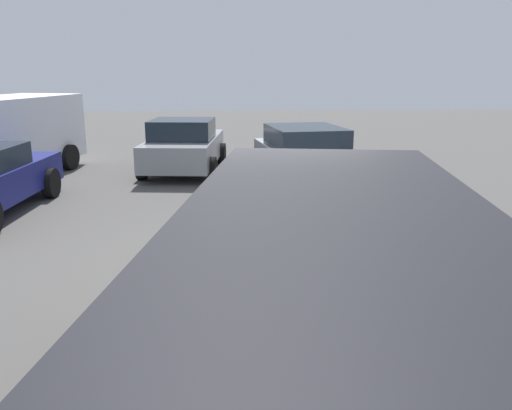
{
  "coord_description": "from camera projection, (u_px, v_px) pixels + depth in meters",
  "views": [
    {
      "loc": [
        -7.24,
        0.69,
        2.78
      ],
      "look_at": [
        0.0,
        0.3,
        0.9
      ],
      "focal_mm": 36.73,
      "sensor_mm": 36.0,
      "label": 1
    }
  ],
  "objects": [
    {
      "name": "art_car_decorated",
      "position": [
        277.0,
        218.0,
        7.58
      ],
      "size": [
        4.73,
        3.03,
        1.57
      ],
      "rotation": [
        0.0,
        0.0,
        2.83
      ],
      "color": "beige",
      "rests_on": "ground"
    },
    {
      "name": "parked_sedan_far_right",
      "position": [
        184.0,
        146.0,
        14.62
      ],
      "size": [
        4.3,
        2.32,
        1.47
      ],
      "rotation": [
        0.0,
        0.0,
        -0.09
      ],
      "color": "gray",
      "rests_on": "ground"
    },
    {
      "name": "parked_sedan_behind_right",
      "position": [
        308.0,
        159.0,
        12.29
      ],
      "size": [
        4.75,
        2.48,
        1.47
      ],
      "rotation": [
        0.0,
        0.0,
        3.28
      ],
      "color": "gray",
      "rests_on": "ground"
    },
    {
      "name": "parked_van_near_right",
      "position": [
        334.0,
        326.0,
        3.54
      ],
      "size": [
        5.39,
        2.84,
        1.93
      ],
      "rotation": [
        0.0,
        0.0,
        -0.15
      ],
      "color": "black",
      "rests_on": "ground"
    },
    {
      "name": "ground_plane",
      "position": [
        276.0,
        264.0,
        7.73
      ],
      "size": [
        60.0,
        60.0,
        0.0
      ],
      "primitive_type": "plane",
      "color": "#514F4C"
    }
  ]
}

